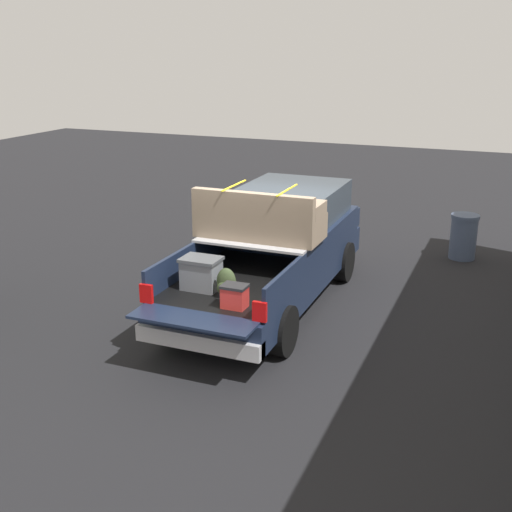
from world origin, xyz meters
The scene contains 3 objects.
ground_plane centered at (0.00, 0.00, 0.00)m, with size 40.00×40.00×0.00m, color black.
pickup_truck centered at (0.38, 0.00, 0.98)m, with size 6.05×2.08×2.23m.
trash_can centered at (4.10, -2.93, 0.50)m, with size 0.60×0.60×0.98m.
Camera 1 is at (-10.09, -3.88, 4.43)m, focal length 45.59 mm.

